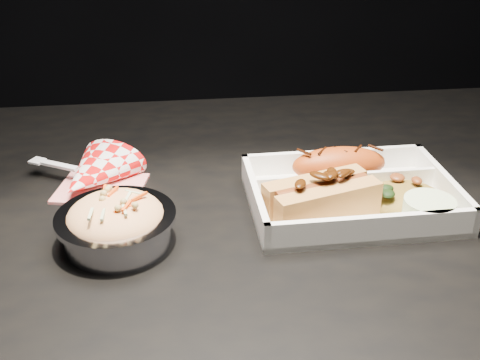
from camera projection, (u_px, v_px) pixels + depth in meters
name	position (u px, v px, depth m)	size (l,w,h in m)	color
dining_table	(227.00, 270.00, 0.79)	(1.20, 0.80, 0.75)	black
food_tray	(350.00, 198.00, 0.75)	(0.25, 0.18, 0.04)	white
fried_pastry	(339.00, 164.00, 0.79)	(0.13, 0.05, 0.05)	#AA4011
hotdog	(321.00, 195.00, 0.71)	(0.14, 0.09, 0.06)	#C68943
fried_rice_mound	(404.00, 190.00, 0.74)	(0.10, 0.08, 0.03)	olive
cupcake_liner	(428.00, 211.00, 0.70)	(0.06, 0.06, 0.03)	beige
foil_coleslaw_cup	(116.00, 222.00, 0.67)	(0.13, 0.13, 0.06)	silver
napkin_fork	(93.00, 175.00, 0.79)	(0.16, 0.14, 0.10)	red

